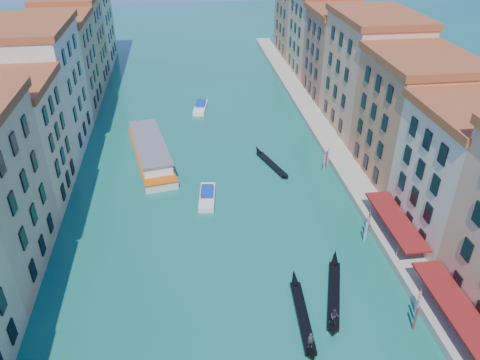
% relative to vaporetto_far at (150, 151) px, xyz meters
% --- Properties ---
extents(left_bank_palazzos, '(12.80, 128.40, 21.00)m').
position_rel_vaporetto_far_xyz_m(left_bank_palazzos, '(-17.28, 0.09, 8.26)').
color(left_bank_palazzos, beige).
rests_on(left_bank_palazzos, ground).
extents(right_bank_palazzos, '(12.80, 128.40, 21.00)m').
position_rel_vaporetto_far_xyz_m(right_bank_palazzos, '(38.72, 0.41, 8.30)').
color(right_bank_palazzos, '#AD413D').
rests_on(right_bank_palazzos, ground).
extents(quay, '(4.00, 140.00, 1.00)m').
position_rel_vaporetto_far_xyz_m(quay, '(30.72, 0.41, -0.94)').
color(quay, '#A39A83').
rests_on(quay, ground).
extents(restaurant_awnings, '(3.20, 44.55, 3.12)m').
position_rel_vaporetto_far_xyz_m(restaurant_awnings, '(30.91, -41.58, 1.54)').
color(restaurant_awnings, maroon).
rests_on(restaurant_awnings, ground).
extents(mooring_poles_right, '(1.44, 54.24, 3.20)m').
position_rel_vaporetto_far_xyz_m(mooring_poles_right, '(27.82, -35.79, -0.14)').
color(mooring_poles_right, '#55311D').
rests_on(mooring_poles_right, ground).
extents(vaporetto_far, '(8.81, 22.09, 3.21)m').
position_rel_vaporetto_far_xyz_m(vaporetto_far, '(0.00, 0.00, 0.00)').
color(vaporetto_far, silver).
rests_on(vaporetto_far, ground).
extents(gondola_fore, '(1.81, 12.50, 2.49)m').
position_rel_vaporetto_far_xyz_m(gondola_fore, '(16.56, -36.79, -1.02)').
color(gondola_fore, black).
rests_on(gondola_fore, ground).
extents(gondola_right, '(5.06, 12.87, 2.64)m').
position_rel_vaporetto_far_xyz_m(gondola_right, '(20.59, -34.47, -0.94)').
color(gondola_right, black).
rests_on(gondola_right, ground).
extents(gondola_far, '(4.38, 11.16, 1.63)m').
position_rel_vaporetto_far_xyz_m(gondola_far, '(19.28, -4.69, -1.11)').
color(gondola_far, black).
rests_on(gondola_far, ground).
extents(motorboat_mid, '(2.92, 7.01, 1.41)m').
position_rel_vaporetto_far_xyz_m(motorboat_mid, '(8.39, -13.34, -0.89)').
color(motorboat_mid, silver).
rests_on(motorboat_mid, ground).
extents(motorboat_far, '(3.46, 7.34, 1.46)m').
position_rel_vaporetto_far_xyz_m(motorboat_far, '(9.32, 20.11, -0.87)').
color(motorboat_far, white).
rests_on(motorboat_far, ground).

